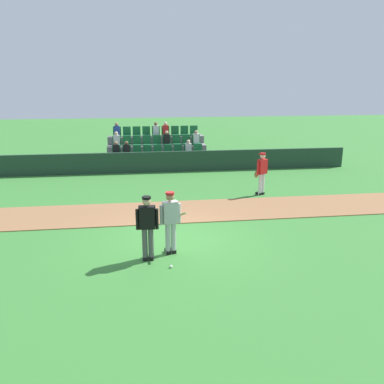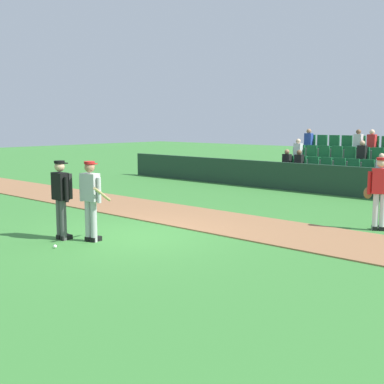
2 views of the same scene
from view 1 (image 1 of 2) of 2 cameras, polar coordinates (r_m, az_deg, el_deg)
ground_plane at (r=12.10m, az=-2.22°, el=-6.75°), size 80.00×80.00×0.00m
infield_dirt_path at (r=14.51m, az=-3.21°, el=-2.82°), size 28.00×2.52×0.03m
dugout_fence at (r=20.76m, az=-4.71°, el=4.30°), size 20.00×0.16×1.06m
stadium_bleachers at (r=22.58m, az=-5.01°, el=5.49°), size 5.55×2.95×2.30m
batter_grey_jersey at (r=10.83m, az=-3.07°, el=-4.04°), size 0.73×0.73×1.76m
umpire_home_plate at (r=10.49m, az=-6.38°, el=-4.60°), size 0.59×0.31×1.76m
runner_red_jersey at (r=16.67m, az=9.89°, el=2.80°), size 0.64×0.43×1.76m
baseball at (r=10.38m, az=-3.00°, el=-10.54°), size 0.07×0.07×0.07m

